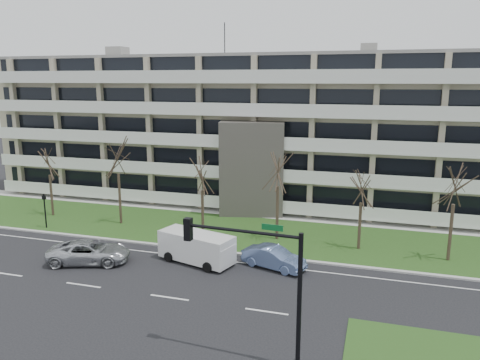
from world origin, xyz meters
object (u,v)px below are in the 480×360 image
(silver_pickup, at_px, (89,252))
(white_van, at_px, (197,245))
(blue_sedan, at_px, (274,258))
(traffic_signal, at_px, (259,273))
(pedestrian_signal, at_px, (45,207))

(silver_pickup, height_order, white_van, white_van)
(silver_pickup, xyz_separation_m, blue_sedan, (12.82, 2.87, -0.04))
(silver_pickup, bearing_deg, traffic_signal, -136.86)
(white_van, bearing_deg, traffic_signal, -39.02)
(silver_pickup, distance_m, blue_sedan, 13.14)
(blue_sedan, xyz_separation_m, traffic_signal, (1.73, -10.88, 3.57))
(traffic_signal, bearing_deg, pedestrian_signal, 152.30)
(white_van, bearing_deg, blue_sedan, 22.37)
(traffic_signal, bearing_deg, blue_sedan, 102.35)
(white_van, bearing_deg, silver_pickup, -146.84)
(white_van, height_order, pedestrian_signal, pedestrian_signal)
(white_van, relative_size, pedestrian_signal, 1.90)
(silver_pickup, height_order, traffic_signal, traffic_signal)
(silver_pickup, bearing_deg, blue_sedan, -95.40)
(silver_pickup, relative_size, traffic_signal, 0.85)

